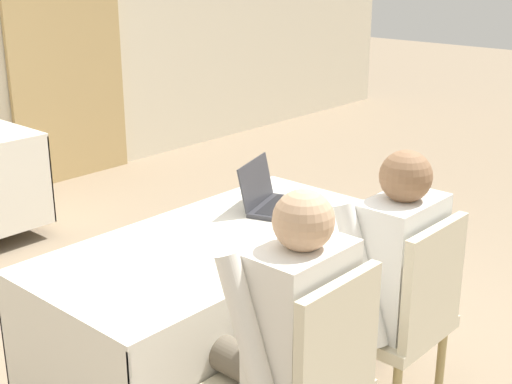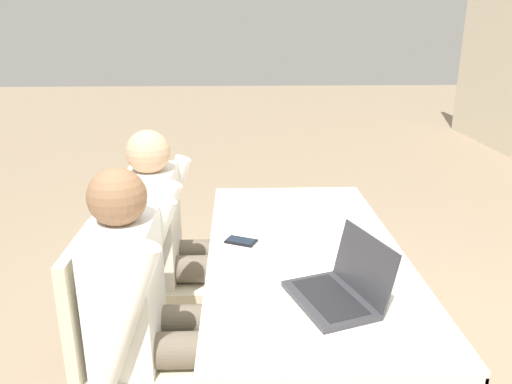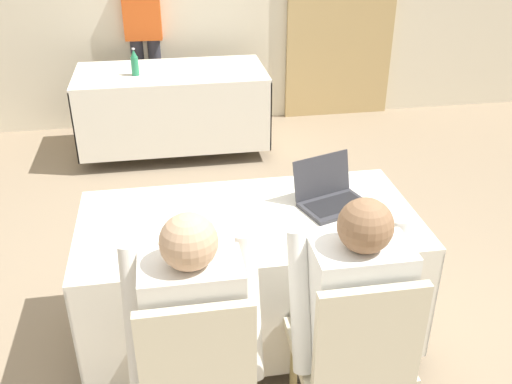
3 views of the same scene
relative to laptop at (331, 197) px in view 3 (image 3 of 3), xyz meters
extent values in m
plane|color=gray|center=(-0.42, -0.06, -0.78)|extent=(24.00, 24.00, 0.00)
cube|color=white|center=(-0.42, -0.06, -0.05)|extent=(1.60, 0.80, 0.02)
cube|color=white|center=(-0.42, -0.46, -0.36)|extent=(1.60, 0.01, 0.60)
cube|color=white|center=(-0.42, 0.33, -0.36)|extent=(1.60, 0.01, 0.60)
cube|color=white|center=(-1.22, -0.06, -0.36)|extent=(0.01, 0.80, 0.60)
cube|color=white|center=(0.38, -0.06, -0.36)|extent=(0.01, 0.80, 0.60)
cylinder|color=#333333|center=(-0.42, -0.06, -0.72)|extent=(0.06, 0.06, 0.11)
cube|color=white|center=(-0.70, 2.44, -0.05)|extent=(1.60, 0.80, 0.02)
cube|color=white|center=(-0.70, 2.05, -0.36)|extent=(1.60, 0.01, 0.60)
cube|color=white|center=(-0.70, 2.84, -0.36)|extent=(1.60, 0.01, 0.60)
cube|color=white|center=(-1.50, 2.44, -0.36)|extent=(0.01, 0.80, 0.60)
cube|color=white|center=(0.10, 2.44, -0.36)|extent=(0.01, 0.80, 0.60)
cylinder|color=#333333|center=(-0.70, 2.44, -0.72)|extent=(0.06, 0.06, 0.11)
cube|color=#333338|center=(0.01, -0.04, -0.03)|extent=(0.37, 0.31, 0.02)
cube|color=black|center=(0.01, -0.04, -0.02)|extent=(0.31, 0.23, 0.00)
cube|color=#333338|center=(-0.03, 0.08, 0.08)|extent=(0.32, 0.15, 0.20)
cube|color=black|center=(-0.03, 0.08, 0.08)|extent=(0.28, 0.13, 0.18)
cube|color=black|center=(-0.48, -0.33, -0.04)|extent=(0.12, 0.15, 0.01)
cube|color=#192333|center=(-0.48, -0.33, -0.03)|extent=(0.10, 0.13, 0.00)
cube|color=white|center=(-1.03, 0.09, -0.04)|extent=(0.27, 0.33, 0.00)
cylinder|color=#288456|center=(-0.99, 2.36, 0.03)|extent=(0.06, 0.06, 0.15)
cone|color=#288456|center=(-0.99, 2.36, 0.14)|extent=(0.05, 0.05, 0.06)
cylinder|color=silver|center=(-0.99, 2.36, 0.18)|extent=(0.02, 0.02, 0.01)
cylinder|color=tan|center=(-0.55, -0.52, -0.57)|extent=(0.04, 0.04, 0.42)
cylinder|color=tan|center=(-0.90, -0.52, -0.57)|extent=(0.04, 0.04, 0.42)
cube|color=beige|center=(-0.73, -0.69, -0.34)|extent=(0.44, 0.44, 0.05)
cube|color=beige|center=(-0.73, -0.89, -0.09)|extent=(0.40, 0.04, 0.45)
cylinder|color=tan|center=(0.06, -0.52, -0.57)|extent=(0.04, 0.04, 0.42)
cylinder|color=tan|center=(-0.29, -0.52, -0.57)|extent=(0.04, 0.04, 0.42)
cube|color=beige|center=(-0.11, -0.69, -0.34)|extent=(0.44, 0.44, 0.05)
cube|color=beige|center=(-0.11, -0.89, -0.09)|extent=(0.40, 0.04, 0.45)
cylinder|color=#665B4C|center=(-0.64, -0.56, -0.25)|extent=(0.13, 0.42, 0.13)
cylinder|color=#665B4C|center=(-0.82, -0.56, -0.25)|extent=(0.13, 0.42, 0.13)
cylinder|color=#665B4C|center=(-0.64, -0.38, -0.54)|extent=(0.10, 0.10, 0.47)
cylinder|color=#665B4C|center=(-0.82, -0.38, -0.54)|extent=(0.10, 0.10, 0.47)
cube|color=silver|center=(-0.73, -0.74, -0.05)|extent=(0.36, 0.22, 0.52)
cylinder|color=silver|center=(-0.52, -0.70, -0.04)|extent=(0.08, 0.26, 0.54)
cylinder|color=silver|center=(-0.94, -0.70, -0.04)|extent=(0.08, 0.26, 0.54)
sphere|color=tan|center=(-0.73, -0.74, 0.30)|extent=(0.20, 0.20, 0.20)
cylinder|color=#665B4C|center=(-0.02, -0.56, -0.25)|extent=(0.13, 0.42, 0.13)
cylinder|color=#665B4C|center=(-0.20, -0.56, -0.25)|extent=(0.13, 0.42, 0.13)
cylinder|color=#665B4C|center=(-0.02, -0.38, -0.54)|extent=(0.10, 0.10, 0.47)
cylinder|color=#665B4C|center=(-0.20, -0.38, -0.54)|extent=(0.10, 0.10, 0.47)
cube|color=white|center=(-0.11, -0.74, -0.05)|extent=(0.36, 0.22, 0.52)
cylinder|color=white|center=(0.10, -0.70, -0.04)|extent=(0.08, 0.26, 0.54)
cylinder|color=white|center=(-0.32, -0.70, -0.04)|extent=(0.08, 0.26, 0.54)
sphere|color=#8C6647|center=(-0.11, -0.74, 0.30)|extent=(0.20, 0.20, 0.20)
cylinder|color=#33333D|center=(-0.99, 3.14, -0.35)|extent=(0.12, 0.12, 0.85)
cylinder|color=#33333D|center=(-0.83, 3.14, -0.35)|extent=(0.12, 0.12, 0.85)
cube|color=#DB561E|center=(-0.91, 3.14, 0.35)|extent=(0.35, 0.22, 0.55)
camera|label=1|loc=(-2.37, -2.02, 1.10)|focal=50.00mm
camera|label=2|loc=(1.48, -0.34, 0.85)|focal=35.00mm
camera|label=3|loc=(-0.77, -2.35, 1.35)|focal=40.00mm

